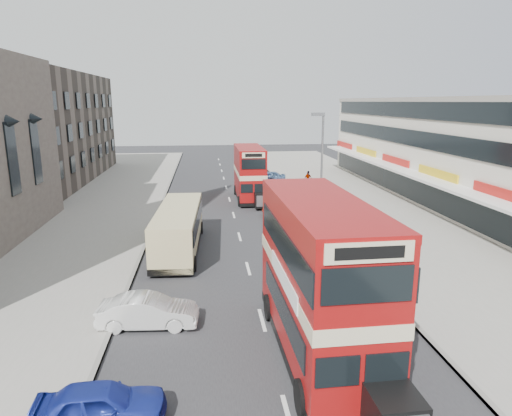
{
  "coord_description": "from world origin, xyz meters",
  "views": [
    {
      "loc": [
        -2.23,
        -15.14,
        8.94
      ],
      "look_at": [
        0.17,
        5.7,
        3.96
      ],
      "focal_mm": 31.61,
      "sensor_mm": 36.0,
      "label": 1
    }
  ],
  "objects_px": {
    "street_lamp": "(321,158)",
    "car_left_near": "(101,404)",
    "car_right_c": "(268,177)",
    "pedestrian_far": "(308,179)",
    "coach": "(179,228)",
    "bus_main": "(320,278)",
    "car_left_front": "(148,311)",
    "cyclist": "(283,197)",
    "bus_second": "(249,173)",
    "car_right_a": "(312,222)",
    "car_right_b": "(291,208)",
    "pedestrian_near": "(356,220)"
  },
  "relations": [
    {
      "from": "bus_second",
      "to": "car_left_near",
      "type": "bearing_deg",
      "value": 76.4
    },
    {
      "from": "street_lamp",
      "to": "car_left_near",
      "type": "relative_size",
      "value": 2.23
    },
    {
      "from": "pedestrian_near",
      "to": "cyclist",
      "type": "distance_m",
      "value": 10.25
    },
    {
      "from": "car_right_a",
      "to": "car_left_near",
      "type": "bearing_deg",
      "value": -33.87
    },
    {
      "from": "street_lamp",
      "to": "bus_main",
      "type": "bearing_deg",
      "value": -104.49
    },
    {
      "from": "street_lamp",
      "to": "pedestrian_near",
      "type": "relative_size",
      "value": 4.24
    },
    {
      "from": "coach",
      "to": "pedestrian_near",
      "type": "relative_size",
      "value": 4.93
    },
    {
      "from": "pedestrian_far",
      "to": "coach",
      "type": "bearing_deg",
      "value": -148.94
    },
    {
      "from": "car_right_a",
      "to": "car_right_b",
      "type": "distance_m",
      "value": 4.44
    },
    {
      "from": "car_left_front",
      "to": "coach",
      "type": "bearing_deg",
      "value": -0.5
    },
    {
      "from": "car_right_c",
      "to": "cyclist",
      "type": "distance_m",
      "value": 11.32
    },
    {
      "from": "bus_second",
      "to": "coach",
      "type": "distance_m",
      "value": 15.32
    },
    {
      "from": "car_right_b",
      "to": "car_right_c",
      "type": "xyz_separation_m",
      "value": [
        0.28,
        15.11,
        0.02
      ]
    },
    {
      "from": "street_lamp",
      "to": "car_left_front",
      "type": "height_order",
      "value": "street_lamp"
    },
    {
      "from": "pedestrian_far",
      "to": "cyclist",
      "type": "bearing_deg",
      "value": -143.32
    },
    {
      "from": "coach",
      "to": "cyclist",
      "type": "bearing_deg",
      "value": 56.21
    },
    {
      "from": "bus_main",
      "to": "cyclist",
      "type": "height_order",
      "value": "bus_main"
    },
    {
      "from": "car_left_front",
      "to": "cyclist",
      "type": "relative_size",
      "value": 1.76
    },
    {
      "from": "car_right_a",
      "to": "pedestrian_far",
      "type": "height_order",
      "value": "pedestrian_far"
    },
    {
      "from": "car_right_a",
      "to": "pedestrian_near",
      "type": "height_order",
      "value": "pedestrian_near"
    },
    {
      "from": "car_left_front",
      "to": "car_right_a",
      "type": "distance_m",
      "value": 16.11
    },
    {
      "from": "bus_main",
      "to": "pedestrian_near",
      "type": "relative_size",
      "value": 5.23
    },
    {
      "from": "car_left_near",
      "to": "cyclist",
      "type": "height_order",
      "value": "cyclist"
    },
    {
      "from": "car_right_a",
      "to": "car_right_b",
      "type": "relative_size",
      "value": 0.98
    },
    {
      "from": "car_right_a",
      "to": "pedestrian_near",
      "type": "distance_m",
      "value": 3.07
    },
    {
      "from": "car_left_front",
      "to": "pedestrian_far",
      "type": "bearing_deg",
      "value": -20.68
    },
    {
      "from": "car_right_b",
      "to": "pedestrian_far",
      "type": "xyz_separation_m",
      "value": [
        4.0,
        11.54,
        0.34
      ]
    },
    {
      "from": "bus_second",
      "to": "car_right_a",
      "type": "height_order",
      "value": "bus_second"
    },
    {
      "from": "car_right_a",
      "to": "bus_main",
      "type": "bearing_deg",
      "value": -16.93
    },
    {
      "from": "pedestrian_far",
      "to": "car_right_c",
      "type": "bearing_deg",
      "value": 110.39
    },
    {
      "from": "pedestrian_near",
      "to": "car_right_c",
      "type": "bearing_deg",
      "value": -90.08
    },
    {
      "from": "bus_main",
      "to": "coach",
      "type": "relative_size",
      "value": 1.06
    },
    {
      "from": "pedestrian_far",
      "to": "cyclist",
      "type": "distance_m",
      "value": 8.74
    },
    {
      "from": "car_left_near",
      "to": "cyclist",
      "type": "xyz_separation_m",
      "value": [
        9.82,
        26.58,
        0.15
      ]
    },
    {
      "from": "bus_second",
      "to": "pedestrian_far",
      "type": "bearing_deg",
      "value": -143.35
    },
    {
      "from": "car_right_b",
      "to": "bus_main",
      "type": "bearing_deg",
      "value": -9.57
    },
    {
      "from": "bus_second",
      "to": "pedestrian_far",
      "type": "relative_size",
      "value": 5.11
    },
    {
      "from": "street_lamp",
      "to": "pedestrian_near",
      "type": "bearing_deg",
      "value": -74.48
    },
    {
      "from": "pedestrian_far",
      "to": "cyclist",
      "type": "height_order",
      "value": "cyclist"
    },
    {
      "from": "pedestrian_near",
      "to": "pedestrian_far",
      "type": "xyz_separation_m",
      "value": [
        0.69,
        17.44,
        -0.12
      ]
    },
    {
      "from": "car_left_near",
      "to": "cyclist",
      "type": "bearing_deg",
      "value": -22.85
    },
    {
      "from": "bus_second",
      "to": "car_right_a",
      "type": "bearing_deg",
      "value": 106.98
    },
    {
      "from": "bus_main",
      "to": "pedestrian_near",
      "type": "height_order",
      "value": "bus_main"
    },
    {
      "from": "coach",
      "to": "car_right_b",
      "type": "height_order",
      "value": "coach"
    },
    {
      "from": "bus_second",
      "to": "car_left_front",
      "type": "xyz_separation_m",
      "value": [
        -6.52,
        -23.74,
        -1.83
      ]
    },
    {
      "from": "car_right_c",
      "to": "car_left_near",
      "type": "bearing_deg",
      "value": -18.26
    },
    {
      "from": "coach",
      "to": "car_right_a",
      "type": "bearing_deg",
      "value": 21.9
    },
    {
      "from": "bus_second",
      "to": "cyclist",
      "type": "distance_m",
      "value": 4.23
    },
    {
      "from": "car_left_front",
      "to": "pedestrian_far",
      "type": "relative_size",
      "value": 2.38
    },
    {
      "from": "car_left_front",
      "to": "cyclist",
      "type": "bearing_deg",
      "value": -19.63
    }
  ]
}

